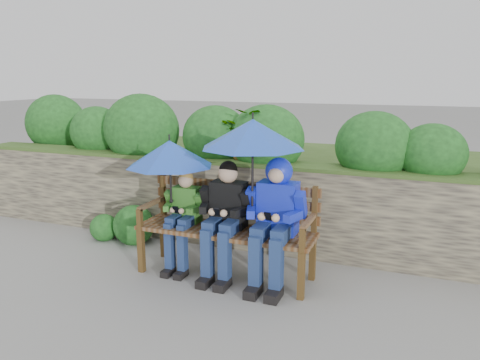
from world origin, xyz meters
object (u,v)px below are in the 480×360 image
at_px(boy_middle, 225,214).
at_px(umbrella_right, 253,134).
at_px(boy_left, 183,214).
at_px(boy_right, 275,212).
at_px(umbrella_left, 170,154).
at_px(park_bench, 228,222).

xyz_separation_m(boy_middle, umbrella_right, (0.30, -0.02, 0.81)).
height_order(boy_left, boy_right, boy_right).
distance_m(boy_left, boy_middle, 0.48).
bearing_deg(umbrella_left, boy_left, 12.23).
bearing_deg(park_bench, umbrella_right, -20.68).
relative_size(boy_left, umbrella_left, 1.16).
bearing_deg(umbrella_right, boy_middle, 175.28).
distance_m(boy_left, umbrella_left, 0.64).
bearing_deg(umbrella_left, boy_right, 1.01).
height_order(boy_middle, boy_right, boy_right).
bearing_deg(boy_left, boy_right, -0.38).
bearing_deg(boy_left, park_bench, 8.97).
distance_m(umbrella_left, umbrella_right, 0.92).
relative_size(park_bench, umbrella_left, 2.03).
relative_size(boy_middle, umbrella_left, 1.32).
distance_m(boy_middle, umbrella_left, 0.82).
height_order(boy_right, umbrella_left, umbrella_left).
relative_size(boy_middle, umbrella_right, 1.19).
distance_m(park_bench, boy_left, 0.48).
distance_m(boy_right, umbrella_left, 1.21).
relative_size(boy_left, umbrella_right, 1.05).
height_order(park_bench, umbrella_right, umbrella_right).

